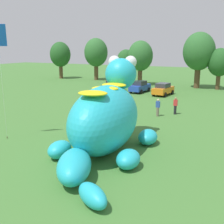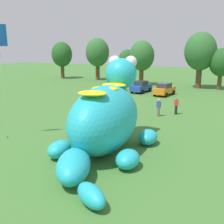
{
  "view_description": "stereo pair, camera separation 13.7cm",
  "coord_description": "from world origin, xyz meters",
  "px_view_note": "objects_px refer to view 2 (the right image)",
  "views": [
    {
      "loc": [
        8.71,
        -14.46,
        6.53
      ],
      "look_at": [
        1.02,
        1.42,
        2.34
      ],
      "focal_mm": 43.83,
      "sensor_mm": 36.0,
      "label": 1
    },
    {
      "loc": [
        8.83,
        -14.4,
        6.53
      ],
      "look_at": [
        1.02,
        1.42,
        2.34
      ],
      "focal_mm": 43.83,
      "sensor_mm": 36.0,
      "label": 2
    }
  ],
  "objects_px": {
    "giant_inflatable_creature": "(105,118)",
    "spectator_mid_field": "(128,103)",
    "car_blue": "(141,87)",
    "spectator_near_inflatable": "(176,106)",
    "car_black": "(115,86)",
    "spectator_by_cars": "(159,108)",
    "car_orange": "(164,89)"
  },
  "relations": [
    {
      "from": "giant_inflatable_creature",
      "to": "car_blue",
      "type": "relative_size",
      "value": 2.64
    },
    {
      "from": "spectator_mid_field",
      "to": "car_blue",
      "type": "bearing_deg",
      "value": 104.34
    },
    {
      "from": "car_blue",
      "to": "spectator_near_inflatable",
      "type": "distance_m",
      "value": 13.86
    },
    {
      "from": "giant_inflatable_creature",
      "to": "spectator_near_inflatable",
      "type": "bearing_deg",
      "value": 81.48
    },
    {
      "from": "spectator_mid_field",
      "to": "spectator_by_cars",
      "type": "height_order",
      "value": "same"
    },
    {
      "from": "spectator_by_cars",
      "to": "car_orange",
      "type": "bearing_deg",
      "value": 103.16
    },
    {
      "from": "giant_inflatable_creature",
      "to": "spectator_mid_field",
      "type": "bearing_deg",
      "value": 105.51
    },
    {
      "from": "giant_inflatable_creature",
      "to": "spectator_by_cars",
      "type": "distance_m",
      "value": 10.34
    },
    {
      "from": "giant_inflatable_creature",
      "to": "spectator_mid_field",
      "type": "xyz_separation_m",
      "value": [
        -3.0,
        10.83,
        -1.32
      ]
    },
    {
      "from": "spectator_near_inflatable",
      "to": "spectator_by_cars",
      "type": "distance_m",
      "value": 2.05
    },
    {
      "from": "car_orange",
      "to": "spectator_by_cars",
      "type": "bearing_deg",
      "value": -76.84
    },
    {
      "from": "giant_inflatable_creature",
      "to": "car_black",
      "type": "bearing_deg",
      "value": 114.18
    },
    {
      "from": "car_blue",
      "to": "car_orange",
      "type": "bearing_deg",
      "value": -15.1
    },
    {
      "from": "car_blue",
      "to": "spectator_by_cars",
      "type": "bearing_deg",
      "value": -62.98
    },
    {
      "from": "car_blue",
      "to": "spectator_by_cars",
      "type": "height_order",
      "value": "car_blue"
    },
    {
      "from": "spectator_near_inflatable",
      "to": "spectator_mid_field",
      "type": "xyz_separation_m",
      "value": [
        -4.77,
        -0.97,
        0.0
      ]
    },
    {
      "from": "car_black",
      "to": "car_orange",
      "type": "bearing_deg",
      "value": -0.1
    },
    {
      "from": "spectator_near_inflatable",
      "to": "spectator_by_cars",
      "type": "xyz_separation_m",
      "value": [
        -1.34,
        -1.55,
        0.0
      ]
    },
    {
      "from": "car_black",
      "to": "car_orange",
      "type": "xyz_separation_m",
      "value": [
        7.6,
        -0.01,
        0.0
      ]
    },
    {
      "from": "car_blue",
      "to": "spectator_mid_field",
      "type": "height_order",
      "value": "car_blue"
    },
    {
      "from": "spectator_near_inflatable",
      "to": "spectator_mid_field",
      "type": "relative_size",
      "value": 1.0
    },
    {
      "from": "giant_inflatable_creature",
      "to": "car_blue",
      "type": "distance_m",
      "value": 24.01
    },
    {
      "from": "car_black",
      "to": "giant_inflatable_creature",
      "type": "bearing_deg",
      "value": -65.82
    },
    {
      "from": "car_blue",
      "to": "spectator_near_inflatable",
      "type": "height_order",
      "value": "car_blue"
    },
    {
      "from": "car_blue",
      "to": "spectator_mid_field",
      "type": "xyz_separation_m",
      "value": [
        3.16,
        -12.35,
        -0.01
      ]
    },
    {
      "from": "car_orange",
      "to": "spectator_mid_field",
      "type": "relative_size",
      "value": 2.51
    },
    {
      "from": "giant_inflatable_creature",
      "to": "spectator_mid_field",
      "type": "relative_size",
      "value": 6.61
    },
    {
      "from": "car_blue",
      "to": "spectator_mid_field",
      "type": "relative_size",
      "value": 2.5
    },
    {
      "from": "car_black",
      "to": "spectator_near_inflatable",
      "type": "distance_m",
      "value": 15.64
    },
    {
      "from": "car_black",
      "to": "car_blue",
      "type": "distance_m",
      "value": 3.93
    },
    {
      "from": "spectator_mid_field",
      "to": "spectator_by_cars",
      "type": "bearing_deg",
      "value": -9.59
    },
    {
      "from": "car_orange",
      "to": "spectator_by_cars",
      "type": "xyz_separation_m",
      "value": [
        2.78,
        -11.9,
        -0.01
      ]
    }
  ]
}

